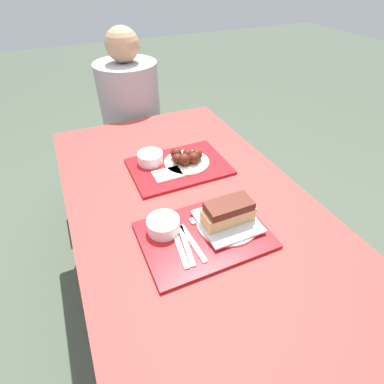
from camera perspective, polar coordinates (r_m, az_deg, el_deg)
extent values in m
plane|color=#424C3D|center=(1.69, -0.36, -20.46)|extent=(12.00, 12.00, 0.00)
cube|color=maroon|center=(1.14, -0.50, -2.07)|extent=(0.86, 1.49, 0.04)
cylinder|color=maroon|center=(1.32, 30.67, -27.49)|extent=(0.07, 0.07, 0.69)
cylinder|color=maroon|center=(1.83, -19.79, -1.12)|extent=(0.07, 0.07, 0.69)
cylinder|color=maroon|center=(1.96, 1.66, 4.50)|extent=(0.07, 0.07, 0.69)
cube|color=maroon|center=(2.04, -11.53, 9.06)|extent=(0.82, 0.28, 0.04)
cylinder|color=maroon|center=(2.14, -19.68, 1.26)|extent=(0.06, 0.06, 0.44)
cylinder|color=maroon|center=(2.25, -2.18, 5.76)|extent=(0.06, 0.06, 0.44)
cube|color=#B21419|center=(0.98, 2.35, -8.18)|extent=(0.40, 0.29, 0.01)
cube|color=#B21419|center=(1.29, -2.51, 4.90)|extent=(0.40, 0.29, 0.01)
cylinder|color=white|center=(0.98, -5.46, -6.28)|extent=(0.11, 0.11, 0.05)
cylinder|color=beige|center=(0.96, -5.52, -5.56)|extent=(0.09, 0.09, 0.01)
cylinder|color=beige|center=(1.01, 6.73, -5.85)|extent=(0.21, 0.21, 0.01)
cube|color=silver|center=(1.01, 6.76, -5.53)|extent=(0.19, 0.19, 0.01)
cube|color=tan|center=(0.99, 6.88, -4.34)|extent=(0.17, 0.07, 0.05)
cube|color=#4C1E14|center=(0.96, 7.06, -2.67)|extent=(0.15, 0.08, 0.03)
cube|color=white|center=(0.94, -1.11, -10.01)|extent=(0.04, 0.17, 0.00)
cube|color=white|center=(0.95, 0.13, -9.61)|extent=(0.02, 0.17, 0.00)
cube|color=white|center=(0.94, -2.37, -10.42)|extent=(0.04, 0.17, 0.00)
cube|color=#A59E93|center=(1.02, 0.64, -5.41)|extent=(0.04, 0.03, 0.01)
cylinder|color=white|center=(1.30, -7.94, 6.47)|extent=(0.11, 0.11, 0.05)
cylinder|color=beige|center=(1.29, -8.01, 7.11)|extent=(0.09, 0.09, 0.01)
cylinder|color=beige|center=(1.29, -1.00, 5.72)|extent=(0.19, 0.19, 0.01)
sphere|color=#4C190F|center=(1.29, 0.92, 7.13)|extent=(0.05, 0.05, 0.05)
sphere|color=#4C190F|center=(1.30, -0.82, 7.21)|extent=(0.05, 0.05, 0.05)
sphere|color=#4C190F|center=(1.30, -3.06, 7.39)|extent=(0.05, 0.05, 0.05)
sphere|color=#4C190F|center=(1.27, -2.76, 6.34)|extent=(0.04, 0.04, 0.04)
sphere|color=#4C190F|center=(1.26, -1.50, 6.20)|extent=(0.05, 0.05, 0.05)
sphere|color=#4C190F|center=(1.27, 0.31, 6.49)|extent=(0.05, 0.05, 0.05)
cube|color=white|center=(1.22, -4.64, 3.39)|extent=(0.12, 0.08, 0.01)
cylinder|color=#9E9EA3|center=(1.93, -11.67, 16.01)|extent=(0.36, 0.36, 0.49)
sphere|color=tan|center=(1.83, -13.16, 25.70)|extent=(0.18, 0.18, 0.18)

